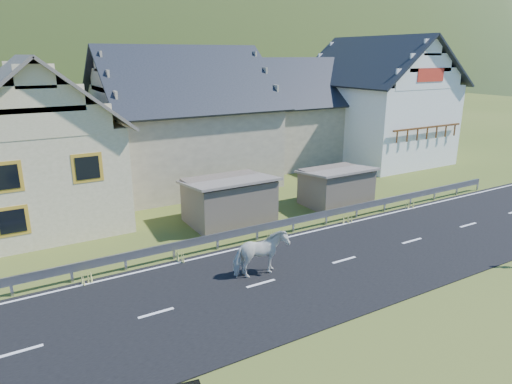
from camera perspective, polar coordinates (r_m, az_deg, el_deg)
ground at (r=19.36m, az=10.95°, el=-8.46°), size 160.00×160.00×0.00m
road at (r=19.35m, az=10.95°, el=-8.40°), size 60.00×7.00×0.04m
lane_markings at (r=19.34m, az=10.95°, el=-8.34°), size 60.00×6.60×0.01m
guardrail at (r=21.80m, az=4.70°, el=-3.65°), size 28.10×0.09×0.75m
shed_left at (r=22.94m, az=-3.40°, el=-1.14°), size 4.30×3.30×2.40m
shed_right at (r=26.03m, az=9.97°, el=0.59°), size 3.80×2.90×2.20m
house_cream at (r=25.36m, az=-26.00°, el=6.50°), size 7.80×9.80×8.30m
house_stone_a at (r=30.22m, az=-9.23°, el=9.90°), size 10.80×9.80×8.90m
house_stone_b at (r=36.71m, az=4.55°, el=10.63°), size 9.80×8.80×8.10m
house_white at (r=38.16m, az=14.82°, el=11.62°), size 8.80×10.80×9.70m
mountain at (r=195.78m, az=-25.15°, el=6.98°), size 440.00×280.00×260.00m
horse at (r=17.40m, az=0.57°, el=-7.78°), size 1.06×2.14×1.77m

